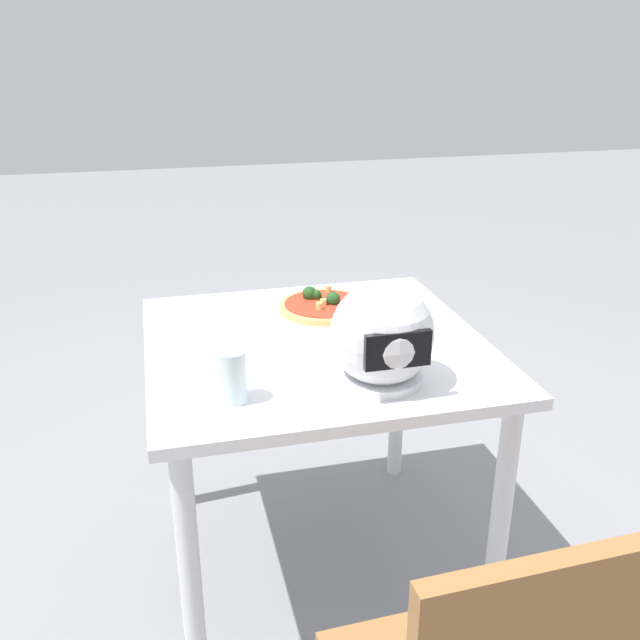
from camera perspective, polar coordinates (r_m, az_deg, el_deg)
ground_plane at (r=2.23m, az=-0.30°, el=-18.98°), size 14.00×14.00×0.00m
dining_table at (r=1.88m, az=-0.34°, el=-4.50°), size 0.88×0.87×0.72m
pizza_plate at (r=2.02m, az=0.32°, el=0.70°), size 0.33×0.33×0.01m
pizza at (r=2.01m, az=0.27°, el=1.25°), size 0.26×0.26×0.06m
motorcycle_helmet at (r=1.59m, az=5.13°, el=-1.33°), size 0.24×0.24×0.24m
drinking_glass at (r=1.53m, az=-7.29°, el=-4.57°), size 0.07×0.07×0.12m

